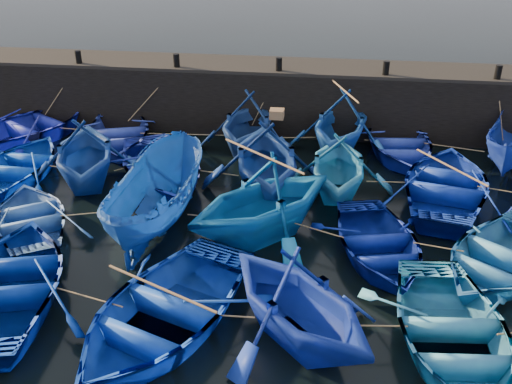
# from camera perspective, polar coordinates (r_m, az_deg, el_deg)

# --- Properties ---
(ground) EXTENTS (120.00, 120.00, 0.00)m
(ground) POSITION_cam_1_polar(r_m,az_deg,el_deg) (14.68, -1.72, -8.18)
(ground) COLOR black
(ground) RESTS_ON ground
(quay_wall) EXTENTS (26.00, 2.50, 2.50)m
(quay_wall) POSITION_cam_1_polar(r_m,az_deg,el_deg) (23.50, 2.46, 9.40)
(quay_wall) COLOR black
(quay_wall) RESTS_ON ground
(quay_top) EXTENTS (26.00, 2.50, 0.12)m
(quay_top) POSITION_cam_1_polar(r_m,az_deg,el_deg) (23.13, 2.52, 12.48)
(quay_top) COLOR black
(quay_top) RESTS_ON quay_wall
(bollard_0) EXTENTS (0.24, 0.24, 0.50)m
(bollard_0) POSITION_cam_1_polar(r_m,az_deg,el_deg) (24.27, -17.34, 12.77)
(bollard_0) COLOR black
(bollard_0) RESTS_ON quay_top
(bollard_1) EXTENTS (0.24, 0.24, 0.50)m
(bollard_1) POSITION_cam_1_polar(r_m,az_deg,el_deg) (22.90, -7.96, 12.90)
(bollard_1) COLOR black
(bollard_1) RESTS_ON quay_top
(bollard_2) EXTENTS (0.24, 0.24, 0.50)m
(bollard_2) POSITION_cam_1_polar(r_m,az_deg,el_deg) (22.18, 2.31, 12.66)
(bollard_2) COLOR black
(bollard_2) RESTS_ON quay_top
(bollard_3) EXTENTS (0.24, 0.24, 0.50)m
(bollard_3) POSITION_cam_1_polar(r_m,az_deg,el_deg) (22.17, 12.88, 12.00)
(bollard_3) COLOR black
(bollard_3) RESTS_ON quay_top
(bollard_4) EXTENTS (0.24, 0.24, 0.50)m
(bollard_4) POSITION_cam_1_polar(r_m,az_deg,el_deg) (22.87, 23.06, 10.98)
(bollard_4) COLOR black
(bollard_4) RESTS_ON quay_top
(boat_0) EXTENTS (6.08, 6.60, 1.12)m
(boat_0) POSITION_cam_1_polar(r_m,az_deg,el_deg) (24.08, -21.65, 6.15)
(boat_0) COLOR #161FA5
(boat_0) RESTS_ON ground
(boat_1) EXTENTS (4.97, 5.84, 1.03)m
(boat_1) POSITION_cam_1_polar(r_m,az_deg,el_deg) (22.48, -13.65, 5.77)
(boat_1) COLOR #243694
(boat_1) RESTS_ON ground
(boat_2) EXTENTS (4.00, 4.56, 2.27)m
(boat_2) POSITION_cam_1_polar(r_m,az_deg,el_deg) (21.20, -0.86, 7.04)
(boat_2) COLOR navy
(boat_2) RESTS_ON ground
(boat_3) EXTENTS (4.66, 5.17, 2.40)m
(boat_3) POSITION_cam_1_polar(r_m,az_deg,el_deg) (21.21, 8.50, 6.92)
(boat_3) COLOR #164CA4
(boat_3) RESTS_ON ground
(boat_4) EXTENTS (3.94, 5.16, 1.00)m
(boat_4) POSITION_cam_1_polar(r_m,az_deg,el_deg) (21.60, 14.09, 4.76)
(boat_4) COLOR #1F329C
(boat_4) RESTS_ON ground
(boat_6) EXTENTS (3.48, 4.78, 0.97)m
(boat_6) POSITION_cam_1_polar(r_m,az_deg,el_deg) (20.83, -22.71, 2.48)
(boat_6) COLOR #073ABA
(boat_6) RESTS_ON ground
(boat_7) EXTENTS (5.24, 5.62, 2.40)m
(boat_7) POSITION_cam_1_polar(r_m,az_deg,el_deg) (19.35, -16.73, 3.95)
(boat_7) COLOR navy
(boat_7) RESTS_ON ground
(boat_8) EXTENTS (5.91, 6.48, 1.10)m
(boat_8) POSITION_cam_1_polar(r_m,az_deg,el_deg) (19.18, -9.52, 2.44)
(boat_8) COLOR navy
(boat_8) RESTS_ON ground
(boat_9) EXTENTS (5.05, 5.59, 2.57)m
(boat_9) POSITION_cam_1_polar(r_m,az_deg,el_deg) (17.93, 1.06, 3.59)
(boat_9) COLOR navy
(boat_9) RESTS_ON ground
(boat_10) EXTENTS (3.66, 4.23, 2.21)m
(boat_10) POSITION_cam_1_polar(r_m,az_deg,el_deg) (18.05, 8.29, 2.81)
(boat_10) COLOR #2A7EC6
(boat_10) RESTS_ON ground
(boat_11) EXTENTS (4.96, 6.15, 1.13)m
(boat_11) POSITION_cam_1_polar(r_m,az_deg,el_deg) (18.76, 18.61, 0.75)
(boat_11) COLOR navy
(boat_11) RESTS_ON ground
(boat_14) EXTENTS (4.72, 5.11, 0.86)m
(boat_14) POSITION_cam_1_polar(r_m,az_deg,el_deg) (17.44, -21.56, -2.38)
(boat_14) COLOR #305CB7
(boat_14) RESTS_ON ground
(boat_15) EXTENTS (2.36, 5.45, 2.06)m
(boat_15) POSITION_cam_1_polar(r_m,az_deg,el_deg) (16.25, -10.03, -0.54)
(boat_15) COLOR navy
(boat_15) RESTS_ON ground
(boat_16) EXTENTS (6.26, 6.26, 2.50)m
(boat_16) POSITION_cam_1_polar(r_m,az_deg,el_deg) (15.48, 0.65, -0.68)
(boat_16) COLOR #0C61B7
(boat_16) RESTS_ON ground
(boat_17) EXTENTS (4.06, 4.99, 0.91)m
(boat_17) POSITION_cam_1_polar(r_m,az_deg,el_deg) (15.36, 12.09, -5.04)
(boat_17) COLOR navy
(boat_17) RESTS_ON ground
(boat_18) EXTENTS (5.61, 5.92, 1.00)m
(boat_18) POSITION_cam_1_polar(r_m,az_deg,el_deg) (15.71, 23.23, -5.88)
(boat_18) COLOR blue
(boat_18) RESTS_ON ground
(boat_21) EXTENTS (5.03, 6.09, 1.10)m
(boat_21) POSITION_cam_1_polar(r_m,az_deg,el_deg) (14.65, -23.33, -8.27)
(boat_21) COLOR navy
(boat_21) RESTS_ON ground
(boat_22) EXTENTS (5.53, 6.45, 1.13)m
(boat_22) POSITION_cam_1_polar(r_m,az_deg,el_deg) (12.82, -9.34, -11.57)
(boat_22) COLOR #0E3BC9
(boat_22) RESTS_ON ground
(boat_23) EXTENTS (5.61, 5.62, 2.24)m
(boat_23) POSITION_cam_1_polar(r_m,az_deg,el_deg) (12.06, 4.21, -10.71)
(boat_23) COLOR #112CA5
(boat_23) RESTS_ON ground
(boat_24) EXTENTS (3.94, 5.19, 1.01)m
(boat_24) POSITION_cam_1_polar(r_m,az_deg,el_deg) (12.87, 18.99, -13.09)
(boat_24) COLOR #2D80C8
(boat_24) RESTS_ON ground
(wooden_crate) EXTENTS (0.43, 0.39, 0.27)m
(wooden_crate) POSITION_cam_1_polar(r_m,az_deg,el_deg) (17.37, 2.09, 7.82)
(wooden_crate) COLOR brown
(wooden_crate) RESTS_ON boat_9
(mooring_ropes) EXTENTS (18.02, 11.86, 2.10)m
(mooring_ropes) POSITION_cam_1_polar(r_m,az_deg,el_deg) (18.51, 0.12, 2.99)
(mooring_ropes) COLOR tan
(mooring_ropes) RESTS_ON ground
(loose_oars) EXTENTS (9.38, 12.54, 1.43)m
(loose_oars) POSITION_cam_1_polar(r_m,az_deg,el_deg) (16.31, 6.38, 2.92)
(loose_oars) COLOR #99724C
(loose_oars) RESTS_ON ground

